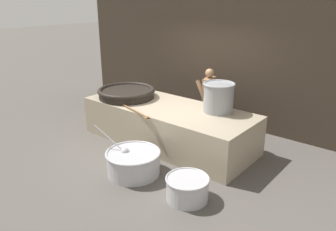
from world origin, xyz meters
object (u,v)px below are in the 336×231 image
(cook, at_px, (208,97))
(prep_bowl_vegetables, at_px, (133,161))
(stock_pot, at_px, (219,97))
(giant_wok_near, at_px, (127,93))
(prep_bowl_meat, at_px, (187,187))

(cook, xyz_separation_m, prep_bowl_vegetables, (0.17, -2.69, -0.56))
(stock_pot, xyz_separation_m, prep_bowl_vegetables, (-0.60, -1.85, -0.90))
(giant_wok_near, height_order, prep_bowl_vegetables, giant_wok_near)
(stock_pot, bearing_deg, prep_bowl_vegetables, -108.03)
(giant_wok_near, xyz_separation_m, stock_pot, (2.15, 0.50, 0.19))
(prep_bowl_vegetables, bearing_deg, cook, 93.67)
(giant_wok_near, bearing_deg, prep_bowl_meat, -26.28)
(giant_wok_near, distance_m, cook, 1.93)
(cook, bearing_deg, stock_pot, 126.39)
(cook, bearing_deg, giant_wok_near, 38.01)
(cook, distance_m, prep_bowl_meat, 3.11)
(giant_wok_near, bearing_deg, stock_pot, 13.12)
(prep_bowl_vegetables, height_order, prep_bowl_meat, prep_bowl_vegetables)
(prep_bowl_meat, bearing_deg, cook, 117.33)
(stock_pot, relative_size, prep_bowl_meat, 0.92)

